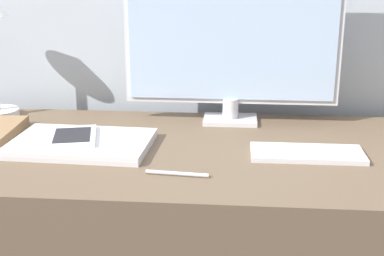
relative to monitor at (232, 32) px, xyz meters
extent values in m
cube|color=silver|center=(0.00, 0.00, -0.25)|extent=(0.15, 0.11, 0.01)
cylinder|color=silver|center=(0.00, 0.00, -0.22)|extent=(0.04, 0.04, 0.06)
cube|color=silver|center=(0.00, 0.00, 0.01)|extent=(0.60, 0.01, 0.43)
cube|color=#ADC6E5|center=(0.00, -0.01, 0.01)|extent=(0.57, 0.01, 0.40)
cube|color=silver|center=(0.19, -0.27, -0.25)|extent=(0.27, 0.12, 0.01)
cube|color=#B7B7BC|center=(0.19, -0.27, -0.24)|extent=(0.25, 0.09, 0.00)
cube|color=silver|center=(-0.36, -0.26, -0.25)|extent=(0.35, 0.24, 0.01)
cube|color=silver|center=(-0.36, -0.26, -0.24)|extent=(0.35, 0.24, 0.01)
cube|color=white|center=(-0.39, -0.25, -0.23)|extent=(0.15, 0.19, 0.01)
cube|color=black|center=(-0.39, -0.25, -0.22)|extent=(0.11, 0.14, 0.00)
cylinder|color=silver|center=(-0.11, -0.42, -0.25)|extent=(0.14, 0.02, 0.01)
camera|label=1|loc=(0.02, -1.48, 0.19)|focal=50.00mm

